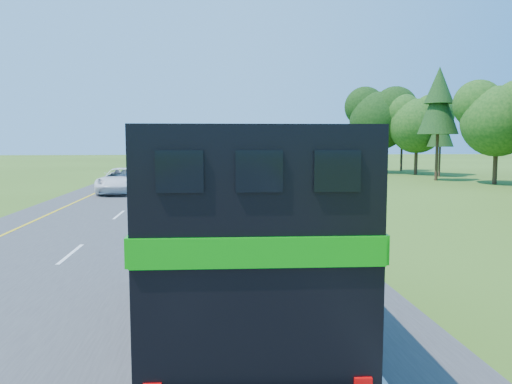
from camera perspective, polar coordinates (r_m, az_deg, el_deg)
road at (r=47.20m, az=-8.77°, el=1.13°), size 15.00×260.00×0.04m
lane_markings at (r=47.20m, az=-8.77°, el=1.16°), size 11.15×260.00×0.01m
horse_truck at (r=9.32m, az=-1.25°, el=-4.39°), size 3.07×8.99×3.94m
white_suv at (r=37.90m, az=-14.95°, el=1.29°), size 3.16×6.62×1.82m
far_car at (r=116.93m, az=-8.62°, el=4.31°), size 2.31×5.22×1.75m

